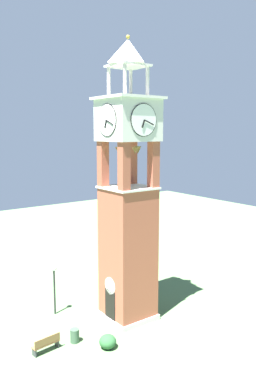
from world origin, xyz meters
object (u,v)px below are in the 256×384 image
(lamp_post, at_px, (54,280))
(trash_bin, at_px, (75,336))
(park_bench, at_px, (46,344))
(clock_tower, at_px, (128,208))

(lamp_post, xyz_separation_m, trash_bin, (3.97, -0.68, -1.99))
(lamp_post, bearing_deg, park_bench, -31.92)
(park_bench, bearing_deg, lamp_post, 148.08)
(park_bench, relative_size, trash_bin, 2.05)
(park_bench, xyz_separation_m, lamp_post, (-3.93, 2.45, 1.91))
(clock_tower, relative_size, park_bench, 10.95)
(park_bench, height_order, trash_bin, park_bench)
(clock_tower, relative_size, lamp_post, 5.28)
(clock_tower, bearing_deg, park_bench, -84.76)
(lamp_post, bearing_deg, clock_tower, 47.45)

